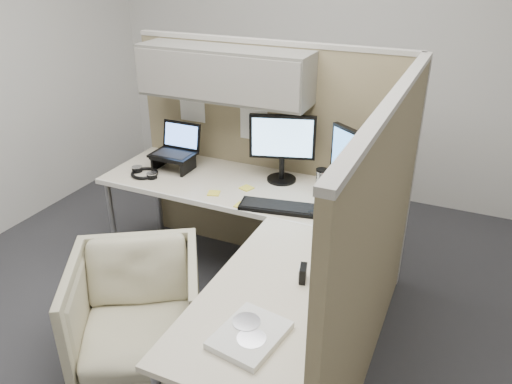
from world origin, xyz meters
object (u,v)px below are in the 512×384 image
at_px(monitor_left, 282,143).
at_px(desk, 251,226).
at_px(office_chair, 137,305).
at_px(keyboard, 278,207).

bearing_deg(monitor_left, desk, -102.75).
xyz_separation_m(office_chair, keyboard, (0.55, 0.76, 0.38)).
xyz_separation_m(desk, office_chair, (-0.45, -0.57, -0.33)).
relative_size(desk, keyboard, 4.21).
height_order(office_chair, keyboard, keyboard).
bearing_deg(desk, monitor_left, 93.94).
height_order(desk, keyboard, keyboard).
bearing_deg(monitor_left, office_chair, -126.30).
bearing_deg(office_chair, keyboard, 22.47).
relative_size(office_chair, monitor_left, 1.55).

